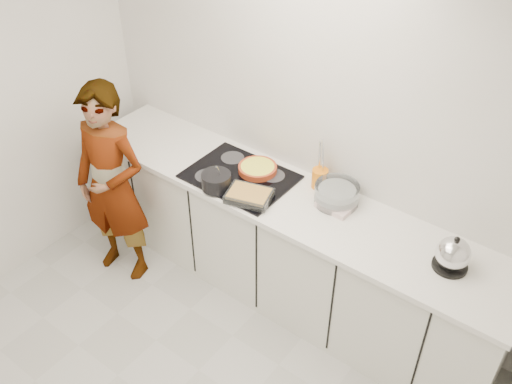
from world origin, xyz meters
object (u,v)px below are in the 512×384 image
Objects in this scene: hob at (240,176)px; cook at (112,186)px; mixing_bowl at (337,195)px; utensil_crock at (320,178)px; baking_dish at (249,195)px; tart_dish at (258,168)px; kettle at (453,255)px; saucepan at (216,181)px.

cook is (-0.76, -0.52, -0.12)m from hob.
utensil_crock is at bearing 156.16° from mixing_bowl.
mixing_bowl is at bearing 35.50° from baking_dish.
mixing_bowl is (0.61, 0.05, 0.02)m from tart_dish.
baking_dish is 2.46× the size of utensil_crock.
utensil_crock is (-1.01, 0.20, -0.03)m from kettle.
tart_dish is at bearing 60.64° from hob.
mixing_bowl is at bearing 13.66° from hob.
kettle is 2.34m from cook.
tart_dish is 0.34m from saucepan.
utensil_crock is at bearing 26.18° from hob.
cook reaches higher than kettle.
mixing_bowl reaches higher than tart_dish.
saucepan reaches higher than utensil_crock.
cook is at bearing -160.11° from baking_dish.
kettle is (1.29, 0.21, 0.05)m from baking_dish.
cook is at bearing -166.01° from kettle.
hob is at bearing 22.83° from cook.
hob is 0.45× the size of cook.
hob is 1.51m from kettle.
tart_dish is at bearing 117.09° from baking_dish.
baking_dish is at bearing -124.73° from utensil_crock.
saucepan is (-0.11, -0.32, 0.03)m from tart_dish.
saucepan is 1.82× the size of utensil_crock.
kettle reaches higher than hob.
cook is at bearing -145.69° from hob.
kettle is 0.17× the size of cook.
cook reaches higher than utensil_crock.
mixing_bowl is 1.21× the size of kettle.
mixing_bowl is at bearing 4.46° from tart_dish.
tart_dish is 0.32m from baking_dish.
hob is 0.56m from utensil_crock.
baking_dish reaches higher than tart_dish.
hob is 2.13× the size of baking_dish.
mixing_bowl is (0.46, 0.33, 0.02)m from baking_dish.
utensil_crock is at bearing 168.88° from kettle.
hob is 2.20× the size of mixing_bowl.
tart_dish is 1.44m from kettle.
saucepan is 0.74× the size of baking_dish.
mixing_bowl is 1.60m from cook.
mixing_bowl is at bearing 13.96° from cook.
utensil_crock is (0.54, 0.45, -0.00)m from saucepan.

